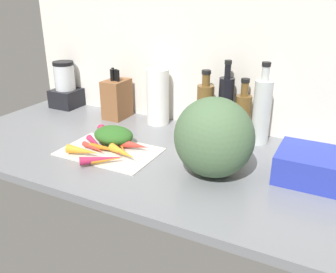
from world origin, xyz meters
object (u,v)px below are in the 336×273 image
object	(u,v)px
carrot_2	(119,143)
blender_appliance	(66,88)
cutting_board	(110,151)
bottle_1	(226,105)
carrot_6	(102,133)
bottle_2	(243,114)
bottle_0	(205,107)
carrot_3	(95,143)
carrot_4	(101,159)
carrot_10	(123,152)
dish_rack	(317,167)
carrot_9	(135,145)
winter_squash	(214,137)
carrot_5	(83,151)
bottle_3	(262,111)
knife_block	(117,99)
paper_towel_roll	(158,97)
carrot_8	(107,159)
carrot_7	(109,149)
carrot_1	(116,148)

from	to	relation	value
carrot_2	blender_appliance	xyz separation A→B (cm)	(-56.63, 33.10, 8.71)
cutting_board	bottle_1	bearing A→B (deg)	49.43
carrot_6	bottle_2	size ratio (longest dim) A/B	0.51
bottle_0	carrot_3	bearing A→B (deg)	-132.32
carrot_4	carrot_10	world-z (taller)	same
carrot_6	carrot_10	size ratio (longest dim) A/B	0.92
dish_rack	carrot_9	bearing A→B (deg)	-173.22
carrot_6	bottle_2	world-z (taller)	bottle_2
carrot_3	winter_squash	size ratio (longest dim) A/B	0.46
carrot_5	bottle_3	bearing A→B (deg)	38.47
knife_block	bottle_0	bearing A→B (deg)	1.71
carrot_10	paper_towel_roll	bearing A→B (deg)	99.62
carrot_8	bottle_1	bearing A→B (deg)	60.17
carrot_7	bottle_2	size ratio (longest dim) A/B	0.65
winter_squash	bottle_2	xyz separation A→B (cm)	(-1.20, 38.87, -3.56)
paper_towel_roll	dish_rack	size ratio (longest dim) A/B	1.01
bottle_2	carrot_7	bearing A→B (deg)	-134.55
cutting_board	bottle_0	distance (cm)	46.46
carrot_7	cutting_board	bearing A→B (deg)	117.32
carrot_6	cutting_board	bearing A→B (deg)	-42.12
carrot_2	carrot_3	bearing A→B (deg)	-154.35
cutting_board	carrot_1	size ratio (longest dim) A/B	2.49
carrot_1	carrot_9	xyz separation A→B (cm)	(5.74, 4.46, 0.47)
blender_appliance	carrot_9	bearing A→B (deg)	-27.49
carrot_9	paper_towel_roll	distance (cm)	35.31
bottle_0	cutting_board	bearing A→B (deg)	-123.66
carrot_3	carrot_5	size ratio (longest dim) A/B	0.93
carrot_3	paper_towel_roll	xyz separation A→B (cm)	(9.12, 36.88, 10.93)
carrot_2	bottle_0	bearing A→B (deg)	53.05
carrot_4	blender_appliance	xyz separation A→B (cm)	(-59.92, 49.38, 8.12)
cutting_board	carrot_4	xyz separation A→B (cm)	(4.24, -10.71, 2.04)
carrot_4	paper_towel_roll	size ratio (longest dim) A/B	0.60
carrot_3	carrot_4	distance (cm)	17.15
carrot_1	carrot_7	world-z (taller)	carrot_1
carrot_10	bottle_1	bearing A→B (deg)	58.26
blender_appliance	bottle_2	world-z (taller)	bottle_2
winter_squash	bottle_3	bearing A→B (deg)	77.83
knife_block	blender_appliance	size ratio (longest dim) A/B	1.00
carrot_1	paper_towel_roll	size ratio (longest dim) A/B	0.58
cutting_board	carrot_6	size ratio (longest dim) A/B	2.89
winter_squash	dish_rack	size ratio (longest dim) A/B	1.07
carrot_3	carrot_9	world-z (taller)	carrot_9
carrot_9	carrot_1	bearing A→B (deg)	-142.14
carrot_3	bottle_0	distance (cm)	49.98
carrot_8	carrot_10	size ratio (longest dim) A/B	0.78
carrot_10	carrot_4	bearing A→B (deg)	-113.75
carrot_1	carrot_4	size ratio (longest dim) A/B	0.98
carrot_4	bottle_0	bearing A→B (deg)	66.72
carrot_10	carrot_6	bearing A→B (deg)	147.24
carrot_3	bottle_1	world-z (taller)	bottle_1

